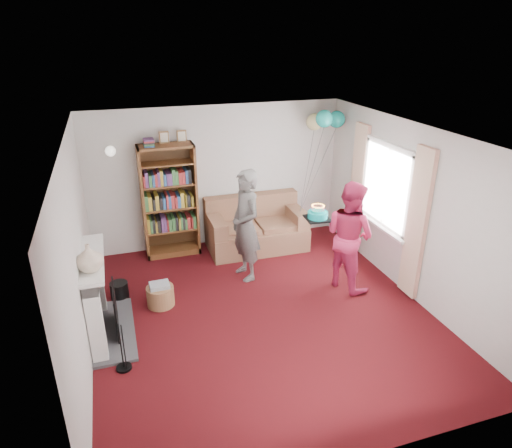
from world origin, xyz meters
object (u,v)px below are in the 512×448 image
object	(u,v)px
bookcase	(169,202)
person_magenta	(349,235)
sofa	(255,229)
person_striped	(246,225)
birthday_cake	(318,215)

from	to	relation	value
bookcase	person_magenta	bearing A→B (deg)	-39.42
person_magenta	sofa	bearing A→B (deg)	7.19
person_striped	person_magenta	xyz separation A→B (m)	(1.39, -0.73, -0.05)
bookcase	person_striped	bearing A→B (deg)	-51.12
person_magenta	birthday_cake	xyz separation A→B (m)	(-0.37, 0.34, 0.24)
bookcase	sofa	xyz separation A→B (m)	(1.47, -0.23, -0.61)
sofa	bookcase	bearing A→B (deg)	171.58
sofa	person_magenta	world-z (taller)	person_magenta
person_magenta	bookcase	bearing A→B (deg)	29.93
person_striped	person_magenta	bearing A→B (deg)	52.36
bookcase	person_magenta	xyz separation A→B (m)	(2.38, -1.96, -0.11)
person_striped	sofa	bearing A→B (deg)	144.51
bookcase	birthday_cake	size ratio (longest dim) A/B	6.00
person_striped	person_magenta	size ratio (longest dim) A/B	1.05
person_magenta	birthday_cake	distance (m)	0.56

